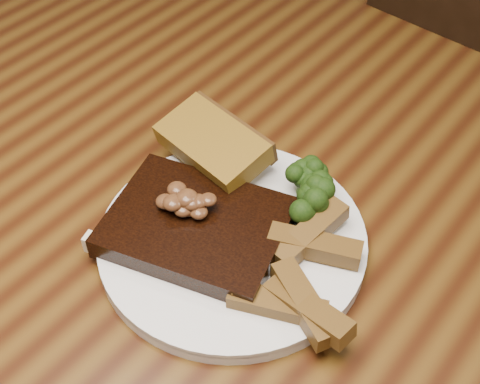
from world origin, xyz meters
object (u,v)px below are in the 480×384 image
Objects in this scene: plate at (232,242)px; steak at (197,227)px; potato_wedges at (288,272)px; garlic_bread at (213,158)px; dining_table at (241,275)px.

plate is 0.04m from steak.
potato_wedges is at bearing -9.66° from steak.
plate is 0.10m from garlic_bread.
potato_wedges is (0.15, -0.07, -0.00)m from garlic_bread.
potato_wedges reaches higher than plate.
dining_table is 0.14m from garlic_bread.
steak is (-0.03, -0.02, 0.02)m from plate.
steak is 0.10m from potato_wedges.
garlic_bread is 1.03× the size of potato_wedges.
steak is at bearing -105.15° from dining_table.
dining_table is at bearing 58.80° from steak.
dining_table is 9.85× the size of steak.
garlic_bread reaches higher than dining_table.
plate is 2.31× the size of potato_wedges.
steak and potato_wedges have the same top height.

